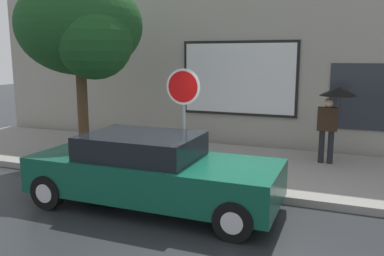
{
  "coord_description": "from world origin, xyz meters",
  "views": [
    {
      "loc": [
        1.94,
        -6.32,
        2.78
      ],
      "look_at": [
        -1.27,
        1.8,
        1.2
      ],
      "focal_mm": 37.11,
      "sensor_mm": 36.0,
      "label": 1
    }
  ],
  "objects_px": {
    "pedestrian_with_umbrella": "(334,104)",
    "street_tree": "(82,29)",
    "stop_sign": "(183,102)",
    "parked_car": "(151,171)"
  },
  "relations": [
    {
      "from": "pedestrian_with_umbrella",
      "to": "street_tree",
      "type": "bearing_deg",
      "value": -161.88
    },
    {
      "from": "stop_sign",
      "to": "parked_car",
      "type": "bearing_deg",
      "value": -93.07
    },
    {
      "from": "parked_car",
      "to": "stop_sign",
      "type": "distance_m",
      "value": 1.8
    },
    {
      "from": "pedestrian_with_umbrella",
      "to": "street_tree",
      "type": "relative_size",
      "value": 0.42
    },
    {
      "from": "parked_car",
      "to": "pedestrian_with_umbrella",
      "type": "distance_m",
      "value": 4.98
    },
    {
      "from": "street_tree",
      "to": "stop_sign",
      "type": "height_order",
      "value": "street_tree"
    },
    {
      "from": "parked_car",
      "to": "stop_sign",
      "type": "height_order",
      "value": "stop_sign"
    },
    {
      "from": "parked_car",
      "to": "street_tree",
      "type": "height_order",
      "value": "street_tree"
    },
    {
      "from": "pedestrian_with_umbrella",
      "to": "stop_sign",
      "type": "xyz_separation_m",
      "value": [
        -2.94,
        -2.47,
        0.2
      ]
    },
    {
      "from": "street_tree",
      "to": "stop_sign",
      "type": "bearing_deg",
      "value": -10.76
    }
  ]
}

